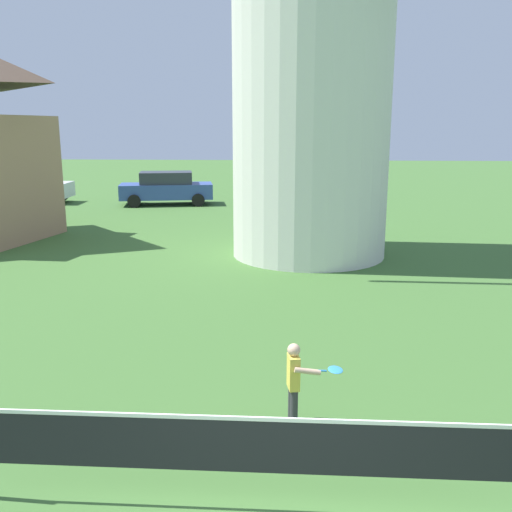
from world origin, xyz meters
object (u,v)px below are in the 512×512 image
at_px(parked_car_blue, 166,188).
at_px(player_far, 296,379).
at_px(parked_car_silver, 26,186).
at_px(tennis_net, 243,445).

bearing_deg(parked_car_blue, player_far, -73.32).
bearing_deg(parked_car_blue, parked_car_silver, 178.97).
xyz_separation_m(tennis_net, player_far, (0.52, 1.66, -0.08)).
relative_size(player_far, parked_car_blue, 0.23).
bearing_deg(player_far, tennis_net, -107.30).
distance_m(player_far, parked_car_blue, 20.95).
bearing_deg(tennis_net, player_far, 72.70).
relative_size(tennis_net, parked_car_silver, 1.23).
distance_m(tennis_net, parked_car_silver, 25.13).
bearing_deg(tennis_net, parked_car_blue, 104.20).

